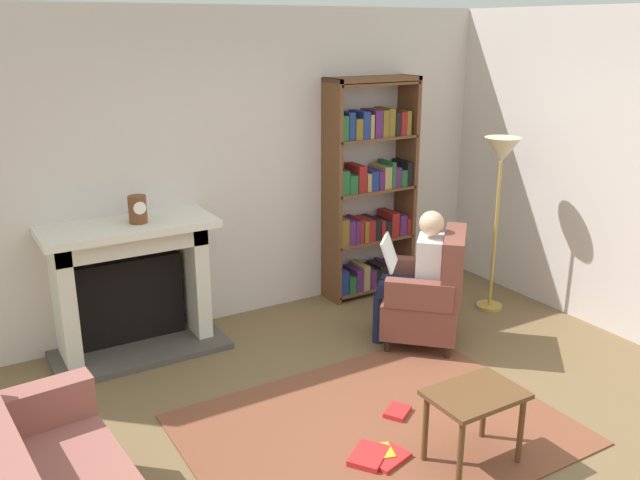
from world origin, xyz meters
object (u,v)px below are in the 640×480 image
mantel_clock (138,209)px  floor_lamp (501,165)px  fireplace (131,282)px  bookshelf (370,193)px  seated_reader (417,272)px  side_table (475,404)px  armchair_reading (430,295)px

mantel_clock → floor_lamp: size_ratio=0.13×
fireplace → bookshelf: bookshelf is taller
bookshelf → floor_lamp: (0.75, -0.92, 0.34)m
mantel_clock → bookshelf: bearing=3.4°
seated_reader → bookshelf: bearing=-151.3°
bookshelf → side_table: (-1.04, -2.60, -0.61)m
side_table → floor_lamp: 2.64m
fireplace → floor_lamp: size_ratio=0.85×
seated_reader → side_table: bearing=17.5°
mantel_clock → floor_lamp: (3.02, -0.78, 0.17)m
armchair_reading → side_table: 1.63m
bookshelf → seated_reader: (-0.30, -1.11, -0.39)m
armchair_reading → seated_reader: seated_reader is taller
fireplace → armchair_reading: 2.43m
bookshelf → armchair_reading: bearing=-100.3°
fireplace → seated_reader: 2.31m
floor_lamp → armchair_reading: bearing=-164.1°
seated_reader → side_table: 1.67m
side_table → floor_lamp: (1.79, 1.68, 0.96)m
bookshelf → seated_reader: bearing=-105.2°
fireplace → armchair_reading: fireplace is taller
fireplace → side_table: (1.31, -2.56, -0.17)m
mantel_clock → seated_reader: size_ratio=0.19×
seated_reader → side_table: (-0.73, -1.48, -0.22)m
armchair_reading → side_table: size_ratio=1.73×
armchair_reading → bookshelf: bearing=-146.5°
mantel_clock → bookshelf: size_ratio=0.10×
bookshelf → seated_reader: size_ratio=1.84×
bookshelf → armchair_reading: size_ratio=2.16×
armchair_reading → mantel_clock: bearing=-73.5°
mantel_clock → bookshelf: (2.27, 0.14, -0.18)m
bookshelf → armchair_reading: bookshelf is taller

